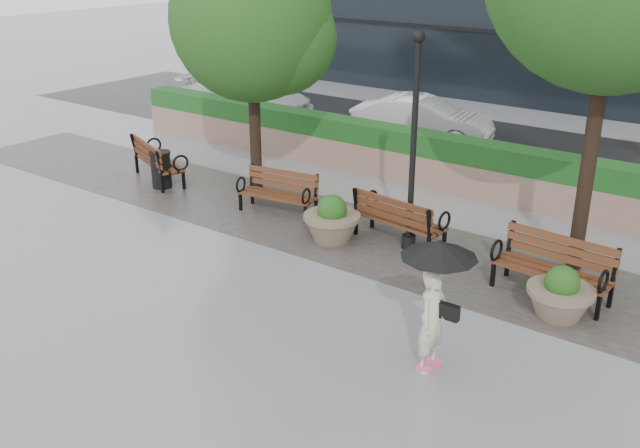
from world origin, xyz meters
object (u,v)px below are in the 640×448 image
Objects in this scene: bench_0 at (159,169)px; planter_right at (560,298)px; bench_3 at (551,280)px; car_right at (422,120)px; trash_bin at (161,171)px; car_left at (247,97)px; pedestrian at (435,293)px; lamppost at (413,158)px; planter_left at (332,223)px; bench_2 at (399,229)px; bench_1 at (278,201)px.

bench_0 is 10.98m from planter_right.
bench_3 reaches higher than planter_right.
planter_right is 11.12m from car_right.
car_left is at bearing 115.65° from trash_bin.
pedestrian is at bearing -96.74° from bench_3.
bench_0 is at bearing -169.86° from car_left.
lamppost reaches higher than pedestrian.
bench_0 reaches higher than planter_left.
planter_left is 0.28× the size of car_right.
car_left is at bearing 82.34° from car_right.
planter_left is (-4.61, -0.22, 0.07)m from bench_3.
trash_bin is at bearing -177.12° from lamppost.
pedestrian is at bearing -142.28° from car_left.
pedestrian is (6.26, -11.04, 0.53)m from car_right.
bench_3 reaches higher than trash_bin.
trash_bin is (0.44, -0.31, 0.12)m from bench_0.
planter_left is 2.25m from lamppost.
bench_2 is 1.40m from planter_left.
car_left is (-10.46, 6.78, -1.24)m from lamppost.
lamppost reaches higher than bench_3.
bench_3 is 4.61m from planter_left.
bench_0 is at bearing -177.48° from bench_3.
planter_left is 0.59× the size of pedestrian.
planter_right is at bearing -152.31° from car_right.
car_left is (-7.00, 6.79, 0.42)m from bench_1.
planter_left is 11.58m from car_left.
bench_1 reaches higher than planter_right.
bench_1 is 0.44× the size of lamppost.
car_right reaches higher than bench_1.
bench_3 is at bearing -11.68° from bench_1.
bench_1 is 0.44× the size of car_right.
car_right is at bearing 135.74° from bench_3.
planter_right is at bearing -16.70° from bench_1.
bench_1 is 6.55m from bench_3.
lamppost is at bearing -8.44° from bench_1.
car_left is (-3.42, 7.13, 0.26)m from trash_bin.
bench_0 is 1.04× the size of bench_3.
lamppost reaches higher than car_left.
bench_3 reaches higher than bench_2.
bench_1 is at bearing -179.73° from lamppost.
car_right is at bearing -94.61° from bench_0.
trash_bin is (-10.12, 0.00, 0.12)m from bench_3.
bench_1 is at bearing 172.01° from planter_right.
planter_right is (6.92, -0.97, 0.08)m from bench_1.
bench_1 is at bearing 64.03° from pedestrian.
bench_0 and bench_3 have the same top height.
trash_bin is (-3.58, -0.34, 0.16)m from bench_1.
car_right is (-6.89, 7.77, 0.39)m from bench_3.
pedestrian reaches higher than planter_left.
bench_1 is at bearing 169.51° from car_right.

